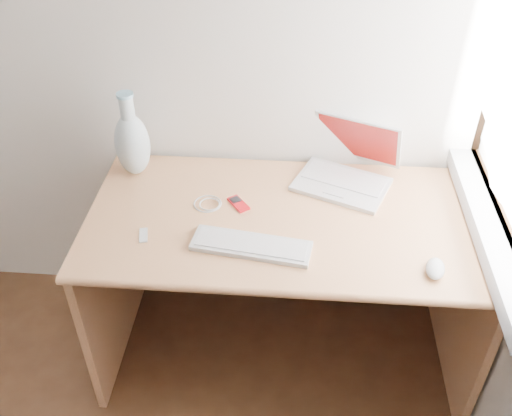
# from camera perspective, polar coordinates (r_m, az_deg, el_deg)

# --- Properties ---
(back_wall) EXTENTS (3.50, 0.04, 2.60)m
(back_wall) POSITION_cam_1_polar(r_m,az_deg,el_deg) (2.29, -23.95, 17.43)
(back_wall) COLOR white
(back_wall) RESTS_ON floor
(desk) EXTENTS (1.40, 0.70, 0.74)m
(desk) POSITION_cam_1_polar(r_m,az_deg,el_deg) (2.20, 3.03, -3.83)
(desk) COLOR tan
(desk) RESTS_ON floor
(laptop) EXTENTS (0.39, 0.39, 0.23)m
(laptop) POSITION_cam_1_polar(r_m,az_deg,el_deg) (2.17, 8.59, 3.96)
(laptop) COLOR white
(laptop) RESTS_ON desk
(external_keyboard) EXTENTS (0.40, 0.17, 0.02)m
(external_keyboard) POSITION_cam_1_polar(r_m,az_deg,el_deg) (1.86, -0.48, -3.77)
(external_keyboard) COLOR silver
(external_keyboard) RESTS_ON desk
(mouse) EXTENTS (0.08, 0.11, 0.03)m
(mouse) POSITION_cam_1_polar(r_m,az_deg,el_deg) (1.86, 17.49, -5.80)
(mouse) COLOR white
(mouse) RESTS_ON desk
(ipod) EXTENTS (0.09, 0.10, 0.01)m
(ipod) POSITION_cam_1_polar(r_m,az_deg,el_deg) (2.04, -1.77, 0.44)
(ipod) COLOR #A50B12
(ipod) RESTS_ON desk
(cable_coil) EXTENTS (0.11, 0.11, 0.01)m
(cable_coil) POSITION_cam_1_polar(r_m,az_deg,el_deg) (2.05, -4.86, 0.43)
(cable_coil) COLOR silver
(cable_coil) RESTS_ON desk
(remote) EXTENTS (0.04, 0.08, 0.01)m
(remote) POSITION_cam_1_polar(r_m,az_deg,el_deg) (1.95, -11.19, -2.68)
(remote) COLOR silver
(remote) RESTS_ON desk
(vase) EXTENTS (0.13, 0.13, 0.34)m
(vase) POSITION_cam_1_polar(r_m,az_deg,el_deg) (2.19, -12.29, 6.45)
(vase) COLOR white
(vase) RESTS_ON desk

